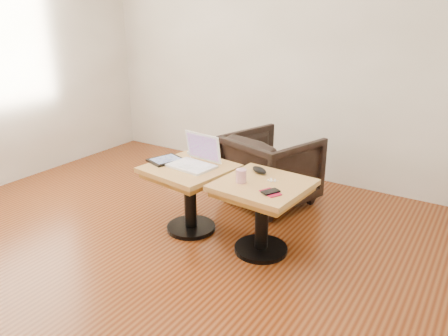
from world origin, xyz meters
The scene contains 11 objects.
room_shell centered at (0.00, 0.00, 1.35)m, with size 4.52×4.52×2.71m.
side_table_left centered at (-0.04, 0.62, 0.42)m, with size 0.69×0.69×0.55m.
side_table_right centered at (0.61, 0.63, 0.42)m, with size 0.65×0.65×0.55m.
laptop centered at (-0.01, 0.66, 0.60)m, with size 0.37×0.32×0.24m.
tablet centered at (-0.28, 0.62, 0.56)m, with size 0.27×0.31×0.02m.
charging_adapter centered at (-0.22, 0.87, 0.57)m, with size 0.04×0.04×0.02m, color white.
glasses_case centered at (0.49, 0.79, 0.58)m, with size 0.15×0.06×0.05m, color black.
striped_cup centered at (0.47, 0.55, 0.60)m, with size 0.08×0.08×0.10m, color #BE436D.
earbuds_tangle centered at (0.65, 0.69, 0.56)m, with size 0.07×0.06×0.01m.
phone_on_sleeve centered at (0.73, 0.49, 0.56)m, with size 0.17×0.15×0.02m.
armchair centered at (0.26, 1.46, 0.33)m, with size 0.71×0.73×0.66m, color black.
Camera 1 is at (1.92, -1.94, 1.72)m, focal length 35.00 mm.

